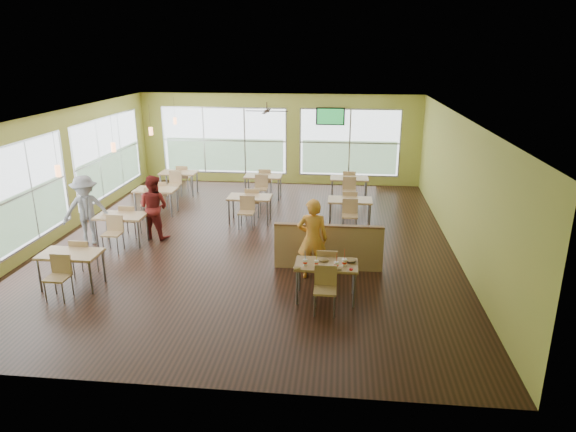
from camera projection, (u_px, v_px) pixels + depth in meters
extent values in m
plane|color=black|center=(252.00, 241.00, 13.14)|extent=(12.00, 12.00, 0.00)
plane|color=white|center=(249.00, 115.00, 12.15)|extent=(12.00, 12.00, 0.00)
cube|color=#A4AB45|center=(279.00, 139.00, 18.32)|extent=(10.00, 0.04, 3.20)
cube|color=#A4AB45|center=(173.00, 287.00, 6.98)|extent=(10.00, 0.04, 3.20)
cube|color=#A4AB45|center=(58.00, 175.00, 13.14)|extent=(0.04, 12.00, 3.20)
cube|color=#A4AB45|center=(458.00, 186.00, 12.15)|extent=(0.04, 12.00, 3.20)
cube|color=white|center=(11.00, 200.00, 11.27)|extent=(0.02, 4.50, 2.35)
cube|color=white|center=(110.00, 155.00, 16.00)|extent=(0.02, 4.50, 2.35)
cube|color=white|center=(224.00, 141.00, 18.52)|extent=(4.50, 0.02, 2.35)
cube|color=white|center=(350.00, 143.00, 18.07)|extent=(3.50, 0.02, 2.35)
cube|color=#B7BABC|center=(75.00, 216.00, 14.00)|extent=(0.04, 9.40, 0.05)
cube|color=#B7BABC|center=(286.00, 174.00, 18.65)|extent=(8.00, 0.04, 0.05)
cube|color=tan|center=(326.00, 265.00, 9.88)|extent=(1.20, 0.70, 0.04)
cube|color=brown|center=(326.00, 266.00, 9.89)|extent=(1.22, 0.71, 0.01)
cylinder|color=slate|center=(297.00, 287.00, 9.78)|extent=(0.05, 0.05, 0.71)
cylinder|color=slate|center=(354.00, 290.00, 9.67)|extent=(0.05, 0.05, 0.71)
cylinder|color=slate|center=(300.00, 275.00, 10.33)|extent=(0.05, 0.05, 0.71)
cylinder|color=slate|center=(354.00, 277.00, 10.22)|extent=(0.05, 0.05, 0.71)
cube|color=tan|center=(327.00, 266.00, 10.49)|extent=(0.42, 0.42, 0.04)
cube|color=tan|center=(328.00, 253.00, 10.60)|extent=(0.42, 0.04, 0.40)
cube|color=tan|center=(325.00, 290.00, 9.45)|extent=(0.42, 0.42, 0.04)
cube|color=tan|center=(325.00, 284.00, 9.20)|extent=(0.42, 0.04, 0.40)
cube|color=tan|center=(328.00, 248.00, 11.32)|extent=(2.40, 0.12, 1.00)
cube|color=brown|center=(329.00, 226.00, 11.16)|extent=(2.40, 0.14, 0.04)
cube|color=tan|center=(70.00, 254.00, 10.40)|extent=(1.20, 0.70, 0.04)
cube|color=brown|center=(70.00, 255.00, 10.41)|extent=(1.22, 0.71, 0.01)
cylinder|color=slate|center=(39.00, 275.00, 10.30)|extent=(0.05, 0.05, 0.71)
cylinder|color=slate|center=(91.00, 278.00, 10.19)|extent=(0.05, 0.05, 0.71)
cylinder|color=slate|center=(55.00, 264.00, 10.84)|extent=(0.05, 0.05, 0.71)
cylinder|color=slate|center=(104.00, 266.00, 10.74)|extent=(0.05, 0.05, 0.71)
cube|color=tan|center=(85.00, 256.00, 11.01)|extent=(0.42, 0.42, 0.04)
cube|color=tan|center=(88.00, 243.00, 11.12)|extent=(0.42, 0.04, 0.40)
cube|color=tan|center=(57.00, 278.00, 9.97)|extent=(0.42, 0.42, 0.04)
cube|color=tan|center=(51.00, 271.00, 9.72)|extent=(0.42, 0.04, 0.40)
cube|color=tan|center=(121.00, 216.00, 12.76)|extent=(1.20, 0.70, 0.04)
cube|color=brown|center=(121.00, 217.00, 12.77)|extent=(1.22, 0.71, 0.01)
cylinder|color=slate|center=(96.00, 233.00, 12.66)|extent=(0.05, 0.05, 0.71)
cylinder|color=slate|center=(139.00, 235.00, 12.55)|extent=(0.05, 0.05, 0.71)
cylinder|color=slate|center=(107.00, 225.00, 13.21)|extent=(0.05, 0.05, 0.71)
cylinder|color=slate|center=(147.00, 227.00, 13.10)|extent=(0.05, 0.05, 0.71)
cube|color=tan|center=(131.00, 219.00, 13.37)|extent=(0.42, 0.42, 0.04)
cube|color=tan|center=(133.00, 209.00, 13.48)|extent=(0.42, 0.04, 0.40)
cube|color=tan|center=(112.00, 234.00, 12.33)|extent=(0.42, 0.42, 0.04)
cube|color=tan|center=(108.00, 228.00, 12.08)|extent=(0.42, 0.04, 0.40)
cube|color=tan|center=(156.00, 190.00, 15.12)|extent=(1.20, 0.70, 0.04)
cube|color=brown|center=(156.00, 190.00, 15.13)|extent=(1.22, 0.71, 0.01)
cylinder|color=slate|center=(135.00, 204.00, 15.02)|extent=(0.05, 0.05, 0.71)
cylinder|color=slate|center=(171.00, 205.00, 14.91)|extent=(0.05, 0.05, 0.71)
cylinder|color=slate|center=(143.00, 199.00, 15.57)|extent=(0.05, 0.05, 0.71)
cylinder|color=slate|center=(177.00, 200.00, 15.46)|extent=(0.05, 0.05, 0.71)
cube|color=tan|center=(163.00, 194.00, 15.73)|extent=(0.42, 0.42, 0.04)
cube|color=tan|center=(164.00, 185.00, 15.84)|extent=(0.42, 0.04, 0.40)
cube|color=tan|center=(150.00, 204.00, 14.69)|extent=(0.42, 0.42, 0.04)
cube|color=tan|center=(147.00, 198.00, 14.44)|extent=(0.42, 0.04, 0.40)
cube|color=tan|center=(179.00, 172.00, 17.20)|extent=(1.20, 0.70, 0.04)
cube|color=brown|center=(179.00, 173.00, 17.21)|extent=(1.22, 0.71, 0.01)
cylinder|color=slate|center=(161.00, 185.00, 17.10)|extent=(0.05, 0.05, 0.71)
cylinder|color=slate|center=(192.00, 186.00, 16.99)|extent=(0.05, 0.05, 0.71)
cylinder|color=slate|center=(167.00, 181.00, 17.65)|extent=(0.05, 0.05, 0.71)
cylinder|color=slate|center=(197.00, 182.00, 17.54)|extent=(0.05, 0.05, 0.71)
cube|color=tan|center=(184.00, 177.00, 17.81)|extent=(0.42, 0.42, 0.04)
cube|color=tan|center=(185.00, 169.00, 17.92)|extent=(0.42, 0.04, 0.40)
cube|color=tan|center=(174.00, 185.00, 16.77)|extent=(0.42, 0.42, 0.04)
cube|color=tan|center=(172.00, 180.00, 16.52)|extent=(0.42, 0.04, 0.40)
cube|color=tan|center=(250.00, 197.00, 14.36)|extent=(1.20, 0.70, 0.04)
cube|color=brown|center=(250.00, 198.00, 14.37)|extent=(1.22, 0.71, 0.01)
cylinder|color=slate|center=(229.00, 212.00, 14.26)|extent=(0.05, 0.05, 0.71)
cylinder|color=slate|center=(267.00, 214.00, 14.15)|extent=(0.05, 0.05, 0.71)
cylinder|color=slate|center=(233.00, 206.00, 14.81)|extent=(0.05, 0.05, 0.71)
cylinder|color=slate|center=(270.00, 207.00, 14.70)|extent=(0.05, 0.05, 0.71)
cube|color=tan|center=(253.00, 201.00, 14.97)|extent=(0.42, 0.42, 0.04)
cube|color=tan|center=(254.00, 192.00, 15.08)|extent=(0.42, 0.04, 0.40)
cube|color=tan|center=(246.00, 212.00, 13.93)|extent=(0.42, 0.42, 0.04)
cube|color=tan|center=(245.00, 207.00, 13.68)|extent=(0.42, 0.04, 0.40)
cube|color=tan|center=(263.00, 176.00, 16.73)|extent=(1.20, 0.70, 0.04)
cube|color=brown|center=(263.00, 177.00, 16.73)|extent=(1.22, 0.71, 0.01)
cylinder|color=slate|center=(245.00, 189.00, 16.62)|extent=(0.05, 0.05, 0.71)
cylinder|color=slate|center=(278.00, 190.00, 16.52)|extent=(0.05, 0.05, 0.71)
cylinder|color=slate|center=(249.00, 184.00, 17.17)|extent=(0.05, 0.05, 0.71)
cylinder|color=slate|center=(281.00, 185.00, 17.06)|extent=(0.05, 0.05, 0.71)
cube|color=tan|center=(266.00, 180.00, 17.33)|extent=(0.42, 0.42, 0.04)
cube|color=tan|center=(266.00, 173.00, 17.44)|extent=(0.42, 0.04, 0.40)
cube|color=tan|center=(261.00, 189.00, 16.29)|extent=(0.42, 0.42, 0.04)
cube|color=tan|center=(260.00, 183.00, 16.05)|extent=(0.42, 0.04, 0.40)
cube|color=tan|center=(350.00, 200.00, 14.09)|extent=(1.20, 0.70, 0.04)
cube|color=brown|center=(350.00, 201.00, 14.09)|extent=(1.22, 0.71, 0.01)
cylinder|color=slate|center=(330.00, 216.00, 13.98)|extent=(0.05, 0.05, 0.71)
cylinder|color=slate|center=(370.00, 217.00, 13.88)|extent=(0.05, 0.05, 0.71)
cylinder|color=slate|center=(330.00, 209.00, 14.53)|extent=(0.05, 0.05, 0.71)
cylinder|color=slate|center=(369.00, 210.00, 14.42)|extent=(0.05, 0.05, 0.71)
cube|color=tan|center=(350.00, 204.00, 14.69)|extent=(0.42, 0.42, 0.04)
cube|color=tan|center=(350.00, 195.00, 14.80)|extent=(0.42, 0.04, 0.40)
cube|color=tan|center=(350.00, 216.00, 13.65)|extent=(0.42, 0.42, 0.04)
cube|color=tan|center=(350.00, 210.00, 13.41)|extent=(0.42, 0.04, 0.40)
cube|color=tan|center=(349.00, 178.00, 16.45)|extent=(1.20, 0.70, 0.04)
cube|color=brown|center=(349.00, 179.00, 16.46)|extent=(1.22, 0.71, 0.01)
cylinder|color=slate|center=(332.00, 191.00, 16.35)|extent=(0.05, 0.05, 0.71)
cylinder|color=slate|center=(366.00, 192.00, 16.24)|extent=(0.05, 0.05, 0.71)
cylinder|color=slate|center=(332.00, 187.00, 16.89)|extent=(0.05, 0.05, 0.71)
cylinder|color=slate|center=(365.00, 188.00, 16.79)|extent=(0.05, 0.05, 0.71)
cube|color=tan|center=(349.00, 182.00, 17.06)|extent=(0.42, 0.42, 0.04)
cube|color=tan|center=(349.00, 175.00, 17.17)|extent=(0.42, 0.04, 0.40)
cube|color=tan|center=(349.00, 191.00, 16.02)|extent=(0.42, 0.42, 0.04)
cube|color=tan|center=(349.00, 186.00, 15.77)|extent=(0.42, 0.04, 0.40)
cylinder|color=#2D2119|center=(55.00, 150.00, 9.74)|extent=(0.01, 0.01, 0.70)
cylinder|color=#F68D51|center=(58.00, 171.00, 9.86)|extent=(0.11, 0.11, 0.22)
cylinder|color=#2D2119|center=(112.00, 130.00, 12.10)|extent=(0.01, 0.01, 0.70)
cylinder|color=#F68D51|center=(113.00, 147.00, 12.23)|extent=(0.11, 0.11, 0.22)
cylinder|color=#2D2119|center=(150.00, 117.00, 14.46)|extent=(0.01, 0.01, 0.70)
cylinder|color=#F68D51|center=(151.00, 131.00, 14.59)|extent=(0.11, 0.11, 0.22)
cylinder|color=#2D2119|center=(174.00, 108.00, 16.54)|extent=(0.01, 0.01, 0.70)
cylinder|color=#F68D51|center=(175.00, 121.00, 16.67)|extent=(0.11, 0.11, 0.22)
cylinder|color=#2D2119|center=(267.00, 106.00, 15.02)|extent=(0.03, 0.03, 0.24)
cylinder|color=#2D2119|center=(267.00, 111.00, 15.06)|extent=(0.16, 0.16, 0.06)
cube|color=#2D2119|center=(279.00, 111.00, 15.03)|extent=(0.55, 0.10, 0.01)
cube|color=#2D2119|center=(269.00, 110.00, 15.39)|extent=(0.10, 0.55, 0.01)
cube|color=#2D2119|center=(255.00, 111.00, 15.10)|extent=(0.55, 0.10, 0.01)
cube|color=#2D2119|center=(265.00, 113.00, 14.73)|extent=(0.10, 0.55, 0.01)
cube|color=black|center=(330.00, 116.00, 17.78)|extent=(1.00, 0.06, 0.60)
cube|color=green|center=(330.00, 116.00, 17.75)|extent=(0.90, 0.01, 0.52)
imported|color=orange|center=(313.00, 239.00, 10.78)|extent=(0.65, 0.44, 1.76)
imported|color=maroon|center=(154.00, 207.00, 13.13)|extent=(0.94, 0.82, 1.66)
imported|color=slate|center=(86.00, 210.00, 12.72)|extent=(1.30, 1.04, 1.76)
cone|color=white|center=(305.00, 263.00, 9.77)|extent=(0.09, 0.09, 0.12)
cylinder|color=red|center=(305.00, 262.00, 9.77)|extent=(0.08, 0.08, 0.03)
cylinder|color=white|center=(305.00, 259.00, 9.75)|extent=(0.09, 0.09, 0.01)
cylinder|color=blue|center=(305.00, 255.00, 9.72)|extent=(0.02, 0.06, 0.21)
cone|color=white|center=(316.00, 263.00, 9.76)|extent=(0.08, 0.08, 0.10)
cylinder|color=red|center=(316.00, 263.00, 9.76)|extent=(0.07, 0.07, 0.03)
cylinder|color=white|center=(316.00, 260.00, 9.74)|extent=(0.08, 0.08, 0.01)
cylinder|color=#CEBA05|center=(317.00, 256.00, 9.71)|extent=(0.01, 0.05, 0.19)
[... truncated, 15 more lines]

